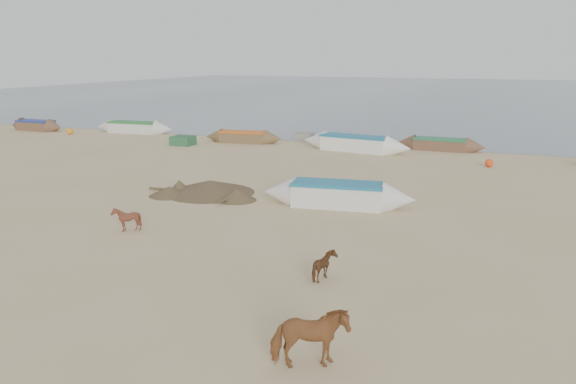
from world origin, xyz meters
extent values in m
plane|color=tan|center=(0.00, 0.00, 0.00)|extent=(140.00, 140.00, 0.00)
plane|color=slate|center=(0.00, 82.00, 0.01)|extent=(160.00, 160.00, 0.00)
imported|color=brown|center=(4.13, -5.25, 0.62)|extent=(1.61, 1.28, 1.24)
imported|color=#592A1C|center=(-4.53, 0.55, 0.43)|extent=(0.82, 0.74, 0.85)
imported|color=brown|center=(3.07, -1.05, 0.38)|extent=(0.82, 0.90, 0.77)
cone|color=brown|center=(-4.62, 6.44, 0.28)|extent=(5.11, 5.11, 0.55)
cube|color=#285A37|center=(-12.99, 17.59, 0.30)|extent=(1.40, 1.20, 0.60)
sphere|color=#E14415|center=(6.38, 17.09, 0.22)|extent=(0.44, 0.44, 0.44)
cube|color=gray|center=(-6.14, 22.40, 0.28)|extent=(1.20, 1.10, 0.56)
sphere|color=orange|center=(-23.78, 18.87, 0.24)|extent=(0.48, 0.48, 0.48)
camera|label=1|loc=(7.33, -14.34, 5.80)|focal=35.00mm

